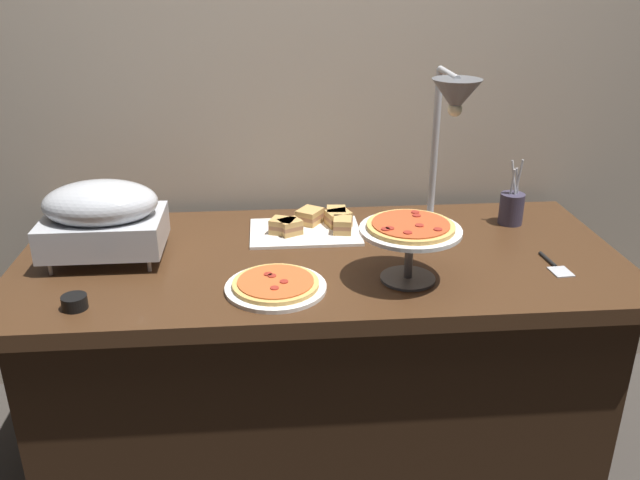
% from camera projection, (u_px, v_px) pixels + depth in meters
% --- Properties ---
extents(ground_plane, '(8.00, 8.00, 0.00)m').
position_uv_depth(ground_plane, '(320.00, 445.00, 2.37)').
color(ground_plane, '#38332D').
extents(back_wall, '(4.40, 0.04, 2.40)m').
position_uv_depth(back_wall, '(309.00, 86.00, 2.35)').
color(back_wall, '#B7A893').
rests_on(back_wall, ground_plane).
extents(buffet_table, '(1.90, 0.84, 0.76)m').
position_uv_depth(buffet_table, '(320.00, 355.00, 2.21)').
color(buffet_table, '#422816').
rests_on(buffet_table, ground_plane).
extents(chafing_dish, '(0.36, 0.25, 0.25)m').
position_uv_depth(chafing_dish, '(102.00, 216.00, 1.98)').
color(chafing_dish, '#B7BABF').
rests_on(chafing_dish, buffet_table).
extents(heat_lamp, '(0.15, 0.34, 0.55)m').
position_uv_depth(heat_lamp, '(451.00, 113.00, 2.00)').
color(heat_lamp, '#B7BABF').
rests_on(heat_lamp, buffet_table).
extents(pizza_plate_front, '(0.29, 0.29, 0.03)m').
position_uv_depth(pizza_plate_front, '(276.00, 285.00, 1.84)').
color(pizza_plate_front, white).
rests_on(pizza_plate_front, buffet_table).
extents(pizza_plate_center, '(0.29, 0.29, 0.18)m').
position_uv_depth(pizza_plate_center, '(410.00, 234.00, 1.85)').
color(pizza_plate_center, '#595B60').
rests_on(pizza_plate_center, buffet_table).
extents(sandwich_platter, '(0.37, 0.25, 0.06)m').
position_uv_depth(sandwich_platter, '(312.00, 225.00, 2.23)').
color(sandwich_platter, white).
rests_on(sandwich_platter, buffet_table).
extents(sauce_cup_near, '(0.06, 0.06, 0.03)m').
position_uv_depth(sauce_cup_near, '(150.00, 222.00, 2.27)').
color(sauce_cup_near, black).
rests_on(sauce_cup_near, buffet_table).
extents(sauce_cup_far, '(0.07, 0.07, 0.04)m').
position_uv_depth(sauce_cup_far, '(74.00, 302.00, 1.74)').
color(sauce_cup_far, black).
rests_on(sauce_cup_far, buffet_table).
extents(utensil_holder, '(0.08, 0.08, 0.23)m').
position_uv_depth(utensil_holder, '(512.00, 208.00, 2.29)').
color(utensil_holder, '#383347').
rests_on(utensil_holder, buffet_table).
extents(serving_spatula, '(0.06, 0.17, 0.01)m').
position_uv_depth(serving_spatula, '(554.00, 266.00, 1.98)').
color(serving_spatula, '#B7BABF').
rests_on(serving_spatula, buffet_table).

